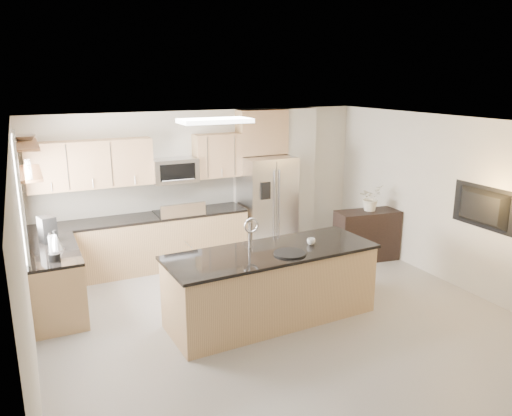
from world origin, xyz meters
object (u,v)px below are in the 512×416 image
kettle (55,241)px  credenza (367,235)px  coffee_maker (47,230)px  television (479,208)px  microwave (175,170)px  flower_vase (371,192)px  range (179,238)px  refrigerator (267,205)px  blender (54,250)px  bowl (24,137)px  cup (311,241)px  island (271,285)px  platter (290,253)px

kettle → credenza: bearing=-1.1°
kettle → coffee_maker: coffee_maker is taller
kettle → television: bearing=-20.0°
microwave → flower_vase: (3.12, -1.30, -0.40)m
range → refrigerator: 1.71m
refrigerator → coffee_maker: refrigerator is taller
blender → bowl: size_ratio=0.90×
flower_vase → television: television is taller
range → refrigerator: refrigerator is taller
blender → television: bearing=-15.6°
credenza → cup: (-1.97, -1.32, 0.57)m
microwave → credenza: size_ratio=0.69×
credenza → flower_vase: (0.06, 0.03, 0.78)m
blender → coffee_maker: (-0.02, 0.83, 0.03)m
refrigerator → blender: refrigerator is taller
microwave → bowl: size_ratio=2.07×
blender → island: bearing=-20.1°
platter → bowl: bowl is taller
island → blender: (-2.58, 0.94, 0.58)m
refrigerator → bowl: bearing=-171.2°
range → cup: 2.80m
microwave → refrigerator: bearing=-5.9°
kettle → cup: bearing=-24.5°
cup → blender: 3.30m
refrigerator → flower_vase: 1.87m
cup → coffee_maker: coffee_maker is taller
kettle → bowl: size_ratio=0.71×
range → bowl: 3.02m
coffee_maker → television: (5.61, -2.39, 0.26)m
refrigerator → blender: size_ratio=5.38×
bowl → flower_vase: (5.37, -0.52, -1.16)m
credenza → blender: 5.18m
microwave → television: 4.79m
island → flower_vase: 3.03m
cup → microwave: bearing=112.3°
television → range: bearing=48.4°
island → kettle: (-2.53, 1.40, 0.55)m
cup → refrigerator: bearing=77.0°
microwave → range: bearing=-90.0°
microwave → island: 2.91m
television → flower_vase: bearing=11.4°
credenza → coffee_maker: size_ratio=3.03×
range → cup: size_ratio=10.25×
range → cup: range is taller
kettle → bowl: bowl is taller
refrigerator → kettle: bearing=-163.9°
range → platter: (0.64, -2.73, 0.51)m
range → kettle: kettle is taller
credenza → flower_vase: size_ratio=1.64×
blender → credenza: bearing=4.0°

